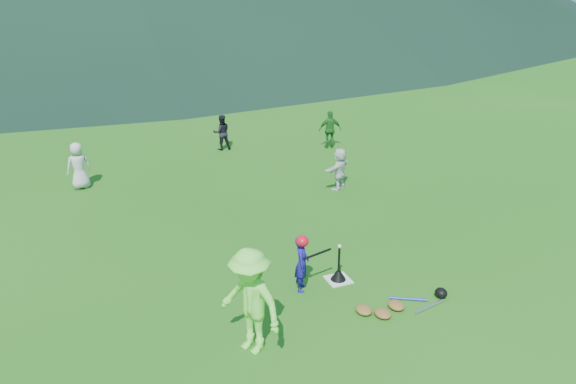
# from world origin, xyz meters

# --- Properties ---
(ground) EXTENTS (120.00, 120.00, 0.00)m
(ground) POSITION_xyz_m (0.00, 0.00, 0.00)
(ground) COLOR #1C5814
(ground) RESTS_ON ground
(home_plate) EXTENTS (0.45, 0.45, 0.02)m
(home_plate) POSITION_xyz_m (0.00, 0.00, 0.01)
(home_plate) COLOR silver
(home_plate) RESTS_ON ground
(baseball) EXTENTS (0.08, 0.08, 0.08)m
(baseball) POSITION_xyz_m (0.00, 0.00, 0.74)
(baseball) COLOR white
(baseball) RESTS_ON batting_tee
(batter_child) EXTENTS (0.43, 0.48, 1.09)m
(batter_child) POSITION_xyz_m (-0.79, -0.02, 0.55)
(batter_child) COLOR navy
(batter_child) RESTS_ON ground
(adult_coach) EXTENTS (1.13, 1.32, 1.77)m
(adult_coach) POSITION_xyz_m (-2.24, -1.32, 0.89)
(adult_coach) COLOR #75F347
(adult_coach) RESTS_ON ground
(fielder_a) EXTENTS (0.69, 0.51, 1.28)m
(fielder_a) POSITION_xyz_m (-4.21, 6.99, 0.64)
(fielder_a) COLOR #BDBDBD
(fielder_a) RESTS_ON ground
(fielder_b) EXTENTS (0.60, 0.48, 1.16)m
(fielder_b) POSITION_xyz_m (0.31, 8.77, 0.58)
(fielder_b) COLOR black
(fielder_b) RESTS_ON ground
(fielder_c) EXTENTS (0.79, 0.48, 1.25)m
(fielder_c) POSITION_xyz_m (3.63, 7.55, 0.63)
(fielder_c) COLOR #1F6A22
(fielder_c) RESTS_ON ground
(fielder_d) EXTENTS (1.08, 0.84, 1.14)m
(fielder_d) POSITION_xyz_m (2.22, 4.22, 0.57)
(fielder_d) COLOR silver
(fielder_d) RESTS_ON ground
(batting_tee) EXTENTS (0.30, 0.30, 0.68)m
(batting_tee) POSITION_xyz_m (0.00, 0.00, 0.13)
(batting_tee) COLOR black
(batting_tee) RESTS_ON home_plate
(batter_gear) EXTENTS (0.73, 0.26, 0.45)m
(batter_gear) POSITION_xyz_m (-0.76, -0.02, 0.99)
(batter_gear) COLOR red
(batter_gear) RESTS_ON ground
(equipment_pile) EXTENTS (1.80, 0.64, 0.19)m
(equipment_pile) POSITION_xyz_m (0.50, -1.26, 0.07)
(equipment_pile) COLOR olive
(equipment_pile) RESTS_ON ground
(outfield_fence) EXTENTS (70.07, 0.08, 1.33)m
(outfield_fence) POSITION_xyz_m (0.00, 28.00, 0.70)
(outfield_fence) COLOR gray
(outfield_fence) RESTS_ON ground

